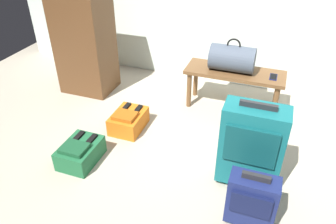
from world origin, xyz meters
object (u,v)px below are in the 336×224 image
Objects in this scene: backpack_green at (80,152)px; backpack_orange at (128,120)px; cell_phone at (273,77)px; side_cabinet at (85,44)px; duffel_bag_slate at (232,58)px; suitcase_upright_teal at (251,145)px; suitcase_small_navy at (252,200)px; bench at (234,77)px.

backpack_orange is at bearing 72.57° from backpack_green.
cell_phone is 0.13× the size of side_cabinet.
duffel_bag_slate is 0.44m from cell_phone.
duffel_bag_slate is 1.16m from suitcase_upright_teal.
duffel_bag_slate is 1.16× the size of backpack_orange.
side_cabinet reaches higher than suitcase_upright_teal.
suitcase_small_navy is 2.46m from side_cabinet.
bench is 0.21m from duffel_bag_slate.
duffel_bag_slate is 1.16× the size of backpack_green.
cell_phone is 0.38× the size of backpack_orange.
cell_phone reaches higher than backpack_orange.
bench is 1.17m from backpack_orange.
bench is 2.27× the size of duffel_bag_slate.
bench is at bearing -0.00° from duffel_bag_slate.
backpack_green is at bearing -129.00° from bench.
side_cabinet is (-1.61, -0.13, -0.02)m from duffel_bag_slate.
suitcase_small_navy is at bearing -6.89° from backpack_green.
side_cabinet is (-2.03, -0.12, 0.11)m from cell_phone.
cell_phone is 1.48m from backpack_orange.
side_cabinet is at bearing 117.35° from backpack_green.
suitcase_upright_teal reaches higher than bench.
suitcase_upright_teal reaches higher than suitcase_small_navy.
cell_phone is at bearing 3.25° from side_cabinet.
suitcase_upright_teal is (0.36, -1.08, -0.18)m from duffel_bag_slate.
suitcase_small_navy is at bearing -30.55° from backpack_orange.
backpack_green is (-1.05, -1.30, -0.27)m from bench.
cell_phone is at bearing -2.09° from duffel_bag_slate.
duffel_bag_slate is 1.71m from backpack_green.
cell_phone is 1.95m from backpack_green.
duffel_bag_slate is 1.62m from side_cabinet.
suitcase_small_navy is 1.21× the size of backpack_green.
backpack_orange is at bearing -150.26° from cell_phone.
suitcase_small_navy is 0.42× the size of side_cabinet.
bench is at bearing 177.67° from cell_phone.
backpack_green is at bearing -127.82° from duffel_bag_slate.
suitcase_upright_teal is at bearing -25.86° from side_cabinet.
duffel_bag_slate is at bearing 41.32° from backpack_orange.
cell_phone is at bearing 90.39° from suitcase_small_navy.
side_cabinet reaches higher than duffel_bag_slate.
suitcase_upright_teal is (-0.06, -1.07, -0.06)m from cell_phone.
suitcase_upright_teal is 1.27m from backpack_orange.
cell_phone is at bearing 29.74° from backpack_orange.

